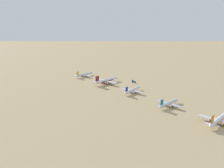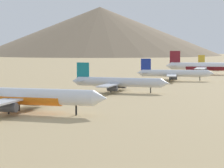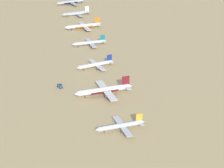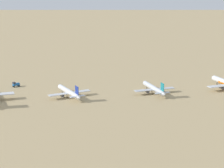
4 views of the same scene
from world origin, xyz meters
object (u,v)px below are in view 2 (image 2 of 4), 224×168
Objects in this scene: parked_jet_3 at (117,82)px; parked_jet_4 at (174,73)px; parked_jet_5 at (205,67)px; parked_jet_2 at (22,96)px; parked_jet_6 at (220,65)px.

parked_jet_4 is (12.77, 60.01, 0.01)m from parked_jet_3.
parked_jet_5 reaches higher than parked_jet_3.
parked_jet_2 is 1.21× the size of parked_jet_6.
parked_jet_4 is 114.31m from parked_jet_6.
parked_jet_3 is 175.61m from parked_jet_6.
parked_jet_6 is at bearing 79.89° from parked_jet_2.
parked_jet_3 is 61.35m from parked_jet_4.
parked_jet_4 is at bearing -100.97° from parked_jet_5.
parked_jet_3 is (10.08, 56.95, -0.60)m from parked_jet_2.
parked_jet_6 is (30.88, 172.87, -0.10)m from parked_jet_3.
parked_jet_4 is 1.03× the size of parked_jet_6.
parked_jet_5 is (33.81, 173.49, 0.45)m from parked_jet_2.
parked_jet_2 is 1.17× the size of parked_jet_4.
parked_jet_4 is (22.84, 116.96, -0.59)m from parked_jet_2.
parked_jet_4 reaches higher than parked_jet_6.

